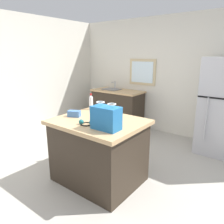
{
  "coord_description": "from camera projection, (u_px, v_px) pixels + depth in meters",
  "views": [
    {
      "loc": [
        1.6,
        -1.99,
        1.74
      ],
      "look_at": [
        -0.2,
        0.36,
        0.94
      ],
      "focal_mm": 34.28,
      "sensor_mm": 36.0,
      "label": 1
    }
  ],
  "objects": [
    {
      "name": "ground",
      "position": [
        108.0,
        186.0,
        2.92
      ],
      "size": [
        6.31,
        6.31,
        0.0
      ],
      "primitive_type": "plane",
      "color": "#ADA89E"
    },
    {
      "name": "back_wall",
      "position": [
        181.0,
        77.0,
        4.52
      ],
      "size": [
        5.26,
        0.13,
        2.54
      ],
      "color": "silver",
      "rests_on": "ground"
    },
    {
      "name": "left_wall",
      "position": [
        1.0,
        80.0,
        4.14
      ],
      "size": [
        0.1,
        5.02,
        2.54
      ],
      "color": "silver",
      "rests_on": "ground"
    },
    {
      "name": "kitchen_island",
      "position": [
        99.0,
        151.0,
        2.97
      ],
      "size": [
        1.19,
        0.95,
        0.89
      ],
      "color": "#33281E",
      "rests_on": "ground"
    },
    {
      "name": "sink_counter",
      "position": [
        117.0,
        108.0,
        5.28
      ],
      "size": [
        1.24,
        0.6,
        1.09
      ],
      "color": "#33281E",
      "rests_on": "ground"
    },
    {
      "name": "shopping_bag",
      "position": [
        106.0,
        118.0,
        2.48
      ],
      "size": [
        0.34,
        0.2,
        0.32
      ],
      "color": "#236BAD",
      "rests_on": "kitchen_island"
    },
    {
      "name": "small_box",
      "position": [
        74.0,
        114.0,
        3.01
      ],
      "size": [
        0.2,
        0.16,
        0.09
      ],
      "primitive_type": "cube",
      "rotation": [
        0.0,
        0.0,
        0.44
      ],
      "color": "#4775B7",
      "rests_on": "kitchen_island"
    },
    {
      "name": "bottle",
      "position": [
        91.0,
        102.0,
        3.39
      ],
      "size": [
        0.06,
        0.06,
        0.26
      ],
      "color": "white",
      "rests_on": "kitchen_island"
    },
    {
      "name": "ear_defenders",
      "position": [
        86.0,
        123.0,
        2.67
      ],
      "size": [
        0.2,
        0.2,
        0.06
      ],
      "color": "black",
      "rests_on": "kitchen_island"
    }
  ]
}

